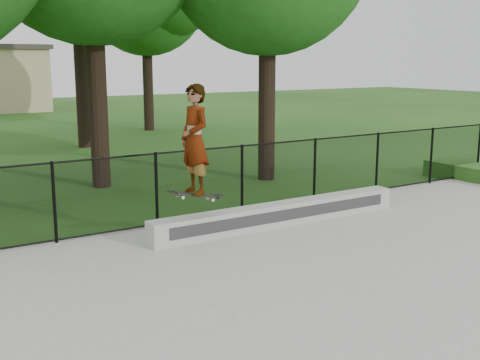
# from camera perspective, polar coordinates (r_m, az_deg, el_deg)

# --- Properties ---
(ground) EXTENTS (100.00, 100.00, 0.00)m
(ground) POSITION_cam_1_polar(r_m,az_deg,el_deg) (8.92, 21.52, -11.33)
(ground) COLOR #214A14
(ground) RESTS_ON ground
(concrete_slab) EXTENTS (14.00, 12.00, 0.06)m
(concrete_slab) POSITION_cam_1_polar(r_m,az_deg,el_deg) (8.91, 21.53, -11.15)
(concrete_slab) COLOR #999994
(concrete_slab) RESTS_ON ground
(grind_ledge) EXTENTS (5.72, 0.40, 0.45)m
(grind_ledge) POSITION_cam_1_polar(r_m,az_deg,el_deg) (12.11, 3.91, -3.21)
(grind_ledge) COLOR #B1B1AB
(grind_ledge) RESTS_ON concrete_slab
(skater_airborne) EXTENTS (0.83, 0.72, 2.10)m
(skater_airborne) POSITION_cam_1_polar(r_m,az_deg,el_deg) (10.54, -4.32, 3.71)
(skater_airborne) COLOR black
(skater_airborne) RESTS_ON ground
(chainlink_fence) EXTENTS (16.06, 0.06, 1.50)m
(chainlink_fence) POSITION_cam_1_polar(r_m,az_deg,el_deg) (12.86, 0.20, 0.09)
(chainlink_fence) COLOR black
(chainlink_fence) RESTS_ON concrete_slab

